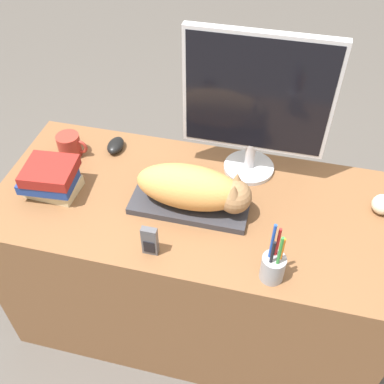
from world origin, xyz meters
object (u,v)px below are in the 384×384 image
(computer_mouse, at_px, (116,145))
(book_stack, at_px, (50,179))
(baseball, at_px, (382,204))
(keyboard, at_px, (189,206))
(cat, at_px, (196,189))
(pen_cup, at_px, (273,266))
(monitor, at_px, (257,101))
(phone, at_px, (150,241))
(coffee_mug, at_px, (70,145))

(computer_mouse, bearing_deg, book_stack, -115.77)
(baseball, bearing_deg, keyboard, -167.63)
(cat, bearing_deg, pen_cup, -37.39)
(cat, relative_size, computer_mouse, 3.96)
(pen_cup, bearing_deg, computer_mouse, 145.46)
(pen_cup, height_order, baseball, pen_cup)
(keyboard, height_order, computer_mouse, computer_mouse)
(pen_cup, bearing_deg, monitor, 106.49)
(keyboard, relative_size, phone, 3.73)
(computer_mouse, relative_size, baseball, 1.40)
(baseball, bearing_deg, cat, -167.14)
(cat, height_order, baseball, cat)
(cat, bearing_deg, phone, -114.94)
(keyboard, distance_m, cat, 0.09)
(monitor, height_order, computer_mouse, monitor)
(monitor, height_order, pen_cup, monitor)
(computer_mouse, bearing_deg, coffee_mug, -156.91)
(cat, height_order, coffee_mug, cat)
(keyboard, bearing_deg, computer_mouse, 145.89)
(monitor, xyz_separation_m, baseball, (0.46, -0.11, -0.26))
(phone, height_order, book_stack, book_stack)
(monitor, bearing_deg, coffee_mug, -173.90)
(monitor, height_order, coffee_mug, monitor)
(keyboard, distance_m, book_stack, 0.48)
(computer_mouse, distance_m, baseball, 0.98)
(computer_mouse, bearing_deg, baseball, -5.86)
(computer_mouse, xyz_separation_m, coffee_mug, (-0.15, -0.07, 0.02))
(cat, xyz_separation_m, pen_cup, (0.28, -0.21, -0.05))
(baseball, relative_size, phone, 0.64)
(cat, bearing_deg, monitor, 59.83)
(baseball, distance_m, phone, 0.78)
(coffee_mug, xyz_separation_m, phone, (0.43, -0.38, 0.01))
(baseball, xyz_separation_m, book_stack, (-1.11, -0.17, 0.03))
(monitor, distance_m, coffee_mug, 0.72)
(cat, xyz_separation_m, computer_mouse, (-0.38, 0.24, -0.08))
(cat, distance_m, pen_cup, 0.35)
(keyboard, relative_size, baseball, 5.79)
(monitor, distance_m, pen_cup, 0.53)
(monitor, xyz_separation_m, book_stack, (-0.65, -0.28, -0.24))
(cat, bearing_deg, computer_mouse, 147.68)
(keyboard, bearing_deg, baseball, 12.37)
(pen_cup, height_order, book_stack, pen_cup)
(keyboard, relative_size, computer_mouse, 4.13)
(book_stack, bearing_deg, keyboard, 3.87)
(computer_mouse, xyz_separation_m, pen_cup, (0.65, -0.45, 0.03))
(monitor, distance_m, computer_mouse, 0.59)
(keyboard, xyz_separation_m, pen_cup, (0.30, -0.21, 0.04))
(keyboard, bearing_deg, pen_cup, -35.04)
(phone, distance_m, book_stack, 0.44)
(keyboard, bearing_deg, book_stack, -176.13)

